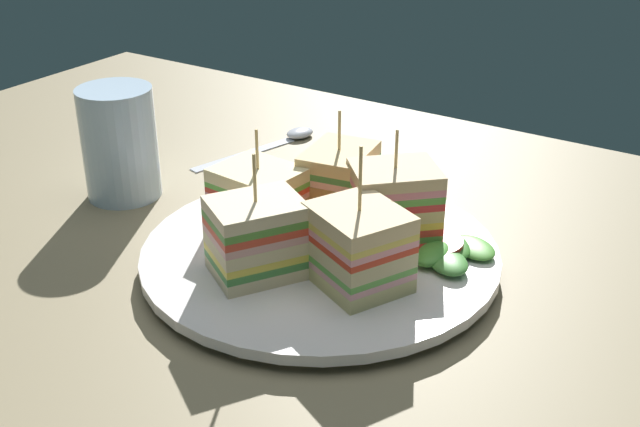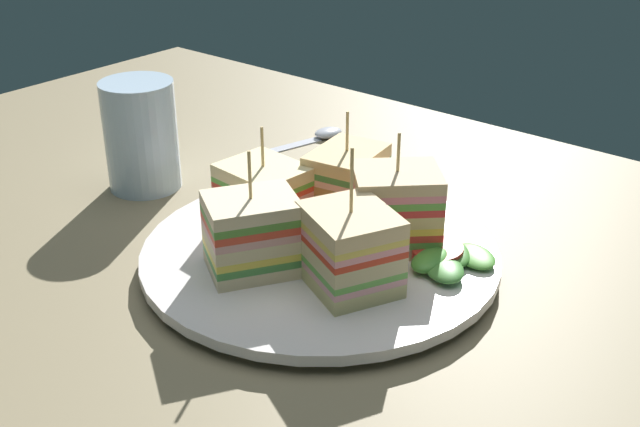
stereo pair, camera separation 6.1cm
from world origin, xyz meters
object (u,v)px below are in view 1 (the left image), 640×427
sandwich_wedge_1 (393,205)px  sandwich_wedge_3 (257,201)px  sandwich_wedge_0 (358,247)px  drinking_glass (120,151)px  sandwich_wedge_2 (339,183)px  spoon (282,140)px  sandwich_wedge_4 (258,238)px  chip_pile (314,228)px  plate (320,255)px

sandwich_wedge_1 → sandwich_wedge_3: bearing=-19.4°
sandwich_wedge_0 → drinking_glass: 27.54cm
sandwich_wedge_2 → spoon: sandwich_wedge_2 is taller
sandwich_wedge_4 → sandwich_wedge_3: bearing=69.5°
sandwich_wedge_4 → chip_pile: bearing=24.2°
sandwich_wedge_2 → sandwich_wedge_4: (-0.03, -11.03, -0.09)cm
sandwich_wedge_4 → chip_pile: 6.45cm
sandwich_wedge_1 → sandwich_wedge_4: (-5.91, -9.59, -0.25)cm
sandwich_wedge_2 → sandwich_wedge_4: size_ratio=0.99×
sandwich_wedge_2 → sandwich_wedge_3: size_ratio=1.08×
sandwich_wedge_0 → sandwich_wedge_3: size_ratio=1.23×
sandwich_wedge_3 → chip_pile: 5.14cm
chip_pile → sandwich_wedge_1: bearing=34.0°
sandwich_wedge_1 → sandwich_wedge_4: size_ratio=0.99×
sandwich_wedge_4 → spoon: size_ratio=0.61×
sandwich_wedge_1 → sandwich_wedge_4: bearing=14.9°
sandwich_wedge_0 → spoon: size_ratio=0.68×
sandwich_wedge_3 → sandwich_wedge_4: sandwich_wedge_4 is taller
sandwich_wedge_4 → drinking_glass: size_ratio=0.92×
sandwich_wedge_0 → drinking_glass: size_ratio=1.03×
sandwich_wedge_1 → chip_pile: (-5.07, -3.43, -1.97)cm
sandwich_wedge_4 → drinking_glass: (-20.43, 6.50, -0.00)cm
plate → sandwich_wedge_4: size_ratio=2.96×
sandwich_wedge_1 → sandwich_wedge_2: same height
sandwich_wedge_2 → chip_pile: sandwich_wedge_2 is taller
sandwich_wedge_0 → chip_pile: (-6.00, 3.48, -1.75)cm
drinking_glass → sandwich_wedge_1: bearing=6.7°
sandwich_wedge_0 → sandwich_wedge_3: (-10.83, 2.50, -0.26)cm
chip_pile → plate: bearing=-34.4°
plate → sandwich_wedge_3: 6.64cm
plate → sandwich_wedge_4: 6.76cm
sandwich_wedge_1 → sandwich_wedge_3: 10.84cm
plate → sandwich_wedge_0: (5.05, -2.83, 3.51)cm
sandwich_wedge_3 → drinking_glass: (-16.44, 1.31, 0.22)cm
sandwich_wedge_0 → drinking_glass: bearing=17.5°
spoon → sandwich_wedge_0: bearing=-119.7°
sandwich_wedge_4 → chip_pile: size_ratio=1.28×
sandwich_wedge_3 → spoon: size_ratio=0.55×
sandwich_wedge_3 → drinking_glass: bearing=-179.2°
sandwich_wedge_3 → plate: bearing=8.6°
sandwich_wedge_0 → chip_pile: size_ratio=1.44×
sandwich_wedge_2 → drinking_glass: 20.96cm
sandwich_wedge_1 → sandwich_wedge_4: 11.27cm
sandwich_wedge_1 → drinking_glass: bearing=-36.7°
sandwich_wedge_1 → sandwich_wedge_2: 6.06cm
sandwich_wedge_1 → chip_pile: bearing=-9.4°
sandwich_wedge_0 → drinking_glass: sandwich_wedge_0 is taller
sandwich_wedge_3 → chip_pile: size_ratio=1.17×
plate → drinking_glass: 22.51cm
sandwich_wedge_2 → sandwich_wedge_3: sandwich_wedge_2 is taller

